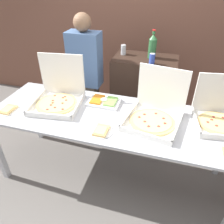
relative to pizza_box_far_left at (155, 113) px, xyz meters
The scene contains 14 objects.
ground_plane 1.03m from the pizza_box_far_left, behind, with size 16.00×16.00×0.00m, color slate.
brick_wall_behind 1.77m from the pizza_box_far_left, 103.87° to the left, with size 10.00×0.06×2.80m.
buffet_table 0.45m from the pizza_box_far_left, behind, with size 2.49×0.86×0.86m.
pizza_box_far_left is the anchor object (origin of this frame).
pizza_box_far_right 1.03m from the pizza_box_far_left, behind, with size 0.55×0.57×0.49m.
pizza_box_near_left 0.59m from the pizza_box_far_left, 13.18° to the left, with size 0.49×0.50×0.43m.
paper_plate_front_right 0.54m from the pizza_box_far_left, 144.44° to the right, with size 0.21×0.21×0.03m.
paper_plate_front_left 1.49m from the pizza_box_far_left, behind, with size 0.22×0.22×0.03m.
veggie_tray 0.59m from the pizza_box_far_left, 163.75° to the left, with size 0.34×0.24×0.05m.
sideboard_podium 0.99m from the pizza_box_far_left, 105.48° to the left, with size 0.79×0.49×1.15m.
soda_bottle 1.00m from the pizza_box_far_left, 101.05° to the left, with size 0.10×0.10×0.34m.
soda_can_silver 1.12m from the pizza_box_far_left, 120.16° to the left, with size 0.07×0.07×0.12m.
soda_can_colored 0.77m from the pizza_box_far_left, 101.82° to the left, with size 0.07×0.07×0.12m.
person_guest_cap 1.16m from the pizza_box_far_left, 145.99° to the left, with size 0.40×0.22×1.68m.
Camera 1 is at (0.50, -1.71, 2.10)m, focal length 35.00 mm.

